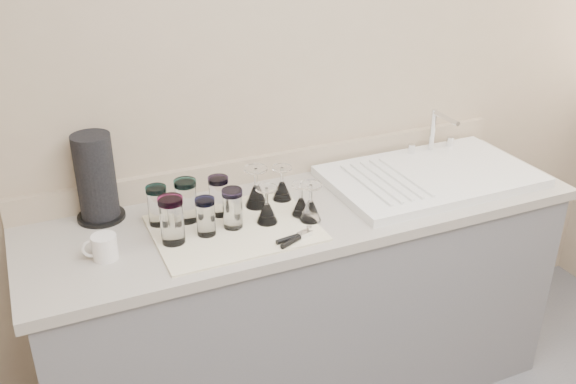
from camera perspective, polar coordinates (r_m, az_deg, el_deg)
name	(u,v)px	position (r m, az deg, el deg)	size (l,w,h in m)	color
counter_unit	(305,305)	(2.61, 1.49, -10.01)	(2.06, 0.62, 0.90)	slate
sink_unit	(430,176)	(2.63, 12.53, 1.44)	(0.82, 0.50, 0.22)	white
dish_towel	(234,228)	(2.23, -4.79, -3.21)	(0.55, 0.42, 0.01)	white
tumbler_teal	(157,205)	(2.25, -11.53, -1.15)	(0.07, 0.07, 0.14)	white
tumbler_cyan	(186,200)	(2.25, -9.03, -0.74)	(0.08, 0.08, 0.15)	white
tumbler_purple	(219,196)	(2.28, -6.17, -0.33)	(0.07, 0.07, 0.14)	white
tumbler_magenta	(172,220)	(2.13, -10.28, -2.44)	(0.08, 0.08, 0.16)	white
tumbler_blue	(206,216)	(2.16, -7.33, -2.16)	(0.07, 0.07, 0.13)	white
tumbler_lavender	(233,209)	(2.19, -4.95, -1.47)	(0.07, 0.07, 0.14)	white
tumbler_extra	(233,208)	(2.20, -4.94, -1.39)	(0.07, 0.07, 0.14)	white
goblet_back_left	(256,193)	(2.34, -2.84, -0.09)	(0.08, 0.08, 0.15)	white
goblet_back_right	(282,188)	(2.39, -0.53, 0.34)	(0.07, 0.07, 0.13)	white
goblet_front_left	(267,210)	(2.23, -1.89, -1.64)	(0.08, 0.08, 0.13)	white
goblet_front_right	(301,204)	(2.28, 1.16, -1.10)	(0.07, 0.07, 0.12)	white
goblet_extra	(310,208)	(2.24, 2.00, -1.42)	(0.08, 0.08, 0.14)	white
can_opener	(295,238)	(2.14, 0.66, -4.09)	(0.14, 0.08, 0.02)	silver
white_mug	(104,247)	(2.12, -16.06, -4.75)	(0.12, 0.09, 0.08)	white
paper_towel_roll	(96,179)	(2.32, -16.70, 1.14)	(0.17, 0.17, 0.32)	black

